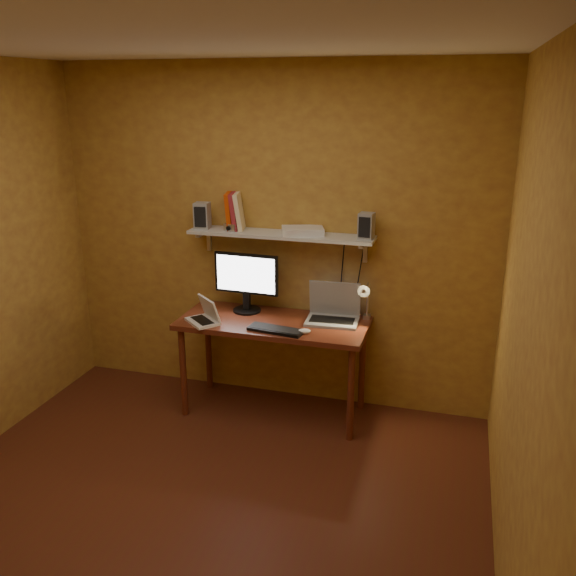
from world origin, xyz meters
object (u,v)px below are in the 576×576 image
(desk, at_px, (273,331))
(speaker_left, at_px, (202,216))
(monitor, at_px, (246,279))
(router, at_px, (303,231))
(shelf_camera, at_px, (230,228))
(netbook, at_px, (205,315))
(desk_lamp, at_px, (365,297))
(laptop, at_px, (333,311))
(keyboard, at_px, (276,330))
(wall_shelf, at_px, (280,235))
(mouse, at_px, (304,331))
(speaker_right, at_px, (366,226))

(desk, xyz_separation_m, speaker_left, (-0.62, 0.18, 0.81))
(monitor, xyz_separation_m, router, (0.43, 0.06, 0.39))
(speaker_left, xyz_separation_m, shelf_camera, (0.24, -0.05, -0.07))
(netbook, bearing_deg, monitor, 95.85)
(desk_lamp, relative_size, shelf_camera, 3.81)
(desk_lamp, bearing_deg, speaker_left, 177.62)
(netbook, relative_size, speaker_left, 1.55)
(laptop, height_order, desk_lamp, desk_lamp)
(netbook, height_order, keyboard, netbook)
(monitor, height_order, shelf_camera, shelf_camera)
(wall_shelf, distance_m, desk_lamp, 0.77)
(desk, xyz_separation_m, mouse, (0.28, -0.18, 0.10))
(monitor, distance_m, netbook, 0.43)
(desk, distance_m, shelf_camera, 0.84)
(monitor, bearing_deg, desk_lamp, 1.34)
(router, bearing_deg, keyboard, -102.34)
(mouse, xyz_separation_m, desk_lamp, (0.38, 0.30, 0.19))
(speaker_right, relative_size, router, 0.62)
(desk, relative_size, laptop, 3.53)
(wall_shelf, distance_m, shelf_camera, 0.38)
(mouse, distance_m, router, 0.75)
(monitor, distance_m, keyboard, 0.54)
(keyboard, bearing_deg, monitor, 143.00)
(laptop, bearing_deg, keyboard, -139.52)
(desk, height_order, netbook, netbook)
(router, bearing_deg, speaker_left, -178.13)
(wall_shelf, distance_m, netbook, 0.81)
(netbook, distance_m, shelf_camera, 0.68)
(desk, xyz_separation_m, wall_shelf, (-0.00, 0.19, 0.69))
(monitor, relative_size, shelf_camera, 5.17)
(laptop, relative_size, speaker_right, 2.14)
(monitor, relative_size, mouse, 5.52)
(mouse, relative_size, shelf_camera, 0.94)
(laptop, xyz_separation_m, keyboard, (-0.34, -0.33, -0.06))
(speaker_right, height_order, router, speaker_right)
(shelf_camera, distance_m, router, 0.55)
(desk, relative_size, desk_lamp, 3.73)
(keyboard, xyz_separation_m, mouse, (0.20, 0.02, 0.01))
(desk, relative_size, speaker_left, 7.06)
(wall_shelf, bearing_deg, speaker_right, -0.69)
(keyboard, bearing_deg, speaker_left, 159.67)
(desk_lamp, bearing_deg, router, 170.94)
(wall_shelf, relative_size, mouse, 15.21)
(netbook, xyz_separation_m, speaker_right, (1.11, 0.35, 0.67))
(monitor, relative_size, desk_lamp, 1.35)
(desk, relative_size, speaker_right, 7.56)
(desk_lamp, bearing_deg, desk, -169.19)
(wall_shelf, relative_size, speaker_left, 7.06)
(laptop, xyz_separation_m, speaker_right, (0.21, 0.05, 0.64))
(wall_shelf, bearing_deg, speaker_left, -178.61)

